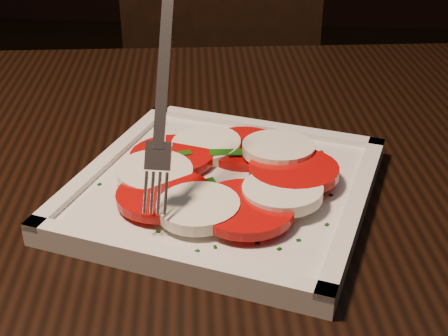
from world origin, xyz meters
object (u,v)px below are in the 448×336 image
(table, at_px, (165,269))
(chair, at_px, (211,106))
(plate, at_px, (224,189))
(fork, at_px, (165,89))

(table, bearing_deg, chair, 91.71)
(plate, bearing_deg, chair, 96.76)
(plate, bearing_deg, fork, -149.62)
(chair, relative_size, plate, 3.69)
(fork, bearing_deg, plate, 32.60)
(chair, height_order, fork, fork)
(table, distance_m, plate, 0.12)
(table, relative_size, plate, 5.13)
(table, xyz_separation_m, chair, (-0.02, 0.67, -0.12))
(fork, bearing_deg, chair, 95.18)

